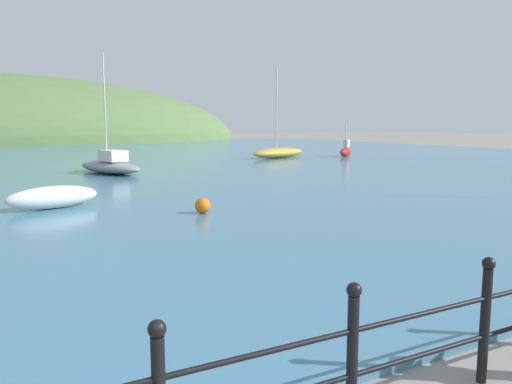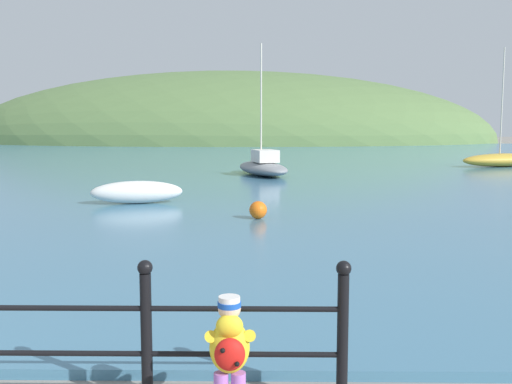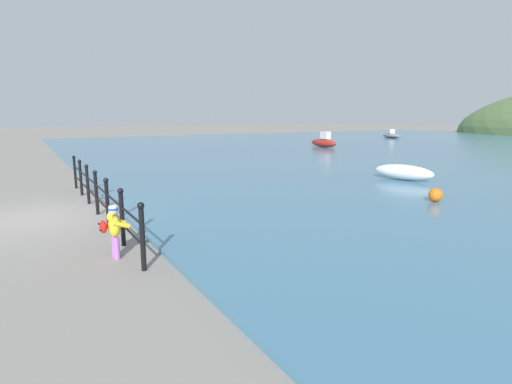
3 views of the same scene
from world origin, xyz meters
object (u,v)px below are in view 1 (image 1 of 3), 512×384
at_px(boat_far_left, 346,151).
at_px(mooring_buoy, 203,205).
at_px(boat_twin_mast, 110,165).
at_px(boat_far_right, 279,152).
at_px(boat_blue_hull, 53,197).

xyz_separation_m(boat_far_left, mooring_buoy, (-16.94, -15.73, -0.18)).
bearing_deg(boat_twin_mast, boat_far_left, 13.86).
bearing_deg(boat_far_right, boat_far_left, -12.63).
height_order(boat_blue_hull, boat_far_right, boat_far_right).
height_order(boat_far_left, mooring_buoy, boat_far_left).
bearing_deg(boat_blue_hull, mooring_buoy, -37.98).
bearing_deg(boat_far_right, mooring_buoy, -125.97).
distance_m(boat_twin_mast, boat_far_left, 17.37).
distance_m(boat_blue_hull, mooring_buoy, 4.22).
distance_m(boat_blue_hull, boat_far_right, 21.03).
relative_size(boat_blue_hull, boat_far_right, 0.44).
relative_size(boat_twin_mast, mooring_buoy, 13.47).
height_order(boat_blue_hull, mooring_buoy, boat_blue_hull).
bearing_deg(boat_far_left, boat_blue_hull, -147.04).
bearing_deg(boat_far_right, boat_blue_hull, -137.52).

